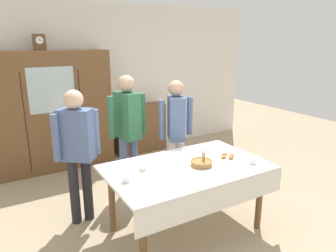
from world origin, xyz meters
The scene contains 17 objects.
ground_plane centered at (0.00, 0.00, 0.00)m, with size 12.00×12.00×0.00m, color tan.
back_wall centered at (0.00, 2.65, 1.35)m, with size 6.40×0.10×2.70m, color silver.
dining_table centered at (0.00, -0.24, 0.67)m, with size 1.72×1.06×0.77m.
wall_cabinet centered at (-0.90, 2.35, 0.96)m, with size 1.88×0.46×1.92m.
mantel_clock centered at (-0.97, 2.35, 2.04)m, with size 0.18×0.11×0.24m.
bookshelf_low centered at (0.67, 2.41, 0.45)m, with size 0.95×0.35×0.89m.
book_stack centered at (0.67, 2.41, 0.91)m, with size 0.16×0.21×0.05m.
tea_cup_near_left centered at (-0.45, -0.06, 0.79)m, with size 0.13×0.13×0.06m.
tea_cup_front_edge centered at (0.65, -0.52, 0.79)m, with size 0.13×0.13×0.06m.
tea_cup_mid_left centered at (-0.71, -0.24, 0.79)m, with size 0.13×0.13×0.06m.
bread_basket centered at (0.14, -0.27, 0.80)m, with size 0.24×0.24×0.16m.
pastry_plate centered at (0.53, -0.24, 0.78)m, with size 0.28×0.28×0.05m.
spoon_back_edge centered at (-0.29, -0.19, 0.77)m, with size 0.12×0.02×0.01m.
spoon_far_right centered at (-0.20, -0.43, 0.77)m, with size 0.12×0.02×0.01m.
person_by_cabinet centered at (0.39, 0.66, 0.95)m, with size 0.52×0.41×1.57m.
person_near_right_end centered at (-0.96, 0.56, 0.95)m, with size 0.52×0.38×1.56m.
person_behind_table_right centered at (-0.20, 0.90, 1.00)m, with size 0.52×0.39×1.64m.
Camera 1 is at (-1.73, -2.76, 2.07)m, focal length 33.14 mm.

